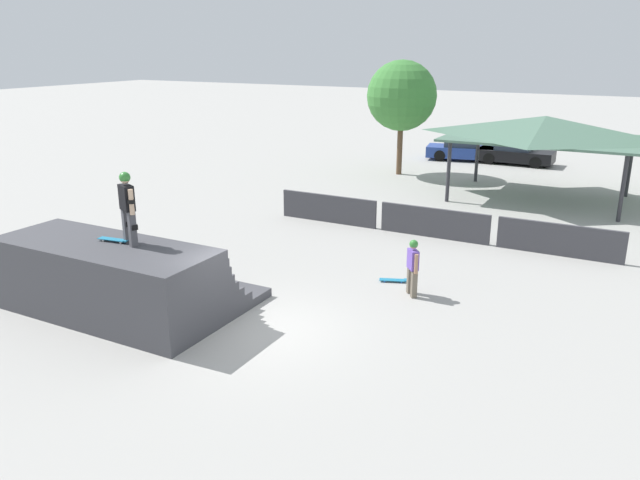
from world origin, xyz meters
name	(u,v)px	position (x,y,z in m)	size (l,w,h in m)	color
ground_plane	(257,330)	(0.00, 0.00, 0.00)	(160.00, 160.00, 0.00)	#A3A09B
quarter_pipe_ramp	(118,280)	(-3.75, -0.67, 0.83)	(5.84, 4.03, 1.87)	#424247
skater_on_deck	(127,203)	(-3.14, -0.69, 2.89)	(0.76, 0.47, 1.79)	#4C4C51
skateboard_on_deck	(115,240)	(-3.63, -0.73, 1.93)	(0.87, 0.32, 0.09)	silver
bystander_walking	(413,263)	(2.48, 3.81, 0.92)	(0.47, 0.54, 1.57)	#6B6051
skateboard_on_ground	(394,280)	(1.70, 4.50, 0.06)	(0.81, 0.47, 0.09)	blue
barrier_fence	(434,223)	(1.30, 9.20, 0.53)	(12.29, 0.12, 1.05)	#3D3D42
pavilion_shelter	(545,128)	(3.51, 16.87, 3.09)	(7.96, 5.52, 3.61)	#2D2D33
tree_far_back	(402,96)	(-3.89, 19.10, 4.01)	(3.53, 3.53, 5.79)	brown
parked_car_blue	(463,150)	(-2.12, 24.79, 0.60)	(4.44, 2.54, 1.27)	navy
parked_car_black	(515,153)	(0.82, 24.92, 0.60)	(4.18, 1.79, 1.27)	black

